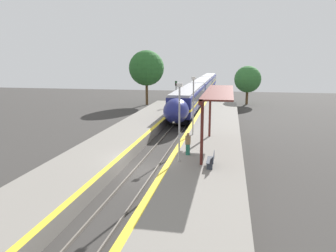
{
  "coord_description": "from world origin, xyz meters",
  "views": [
    {
      "loc": [
        5.61,
        -20.89,
        7.57
      ],
      "look_at": [
        0.56,
        5.72,
        2.08
      ],
      "focal_mm": 35.0,
      "sensor_mm": 36.0,
      "label": 1
    }
  ],
  "objects_px": {
    "train": "(201,88)",
    "railway_signal": "(176,93)",
    "platform_bench": "(212,159)",
    "person_waiting": "(188,144)",
    "lamppost_near": "(179,117)",
    "lamppost_mid": "(193,102)"
  },
  "relations": [
    {
      "from": "train",
      "to": "railway_signal",
      "type": "distance_m",
      "value": 16.84
    },
    {
      "from": "train",
      "to": "lamppost_near",
      "type": "height_order",
      "value": "lamppost_near"
    },
    {
      "from": "lamppost_near",
      "to": "railway_signal",
      "type": "bearing_deg",
      "value": 99.83
    },
    {
      "from": "train",
      "to": "lamppost_near",
      "type": "relative_size",
      "value": 12.49
    },
    {
      "from": "platform_bench",
      "to": "lamppost_near",
      "type": "height_order",
      "value": "lamppost_near"
    },
    {
      "from": "railway_signal",
      "to": "person_waiting",
      "type": "bearing_deg",
      "value": -78.75
    },
    {
      "from": "platform_bench",
      "to": "person_waiting",
      "type": "xyz_separation_m",
      "value": [
        -1.82,
        2.34,
        0.35
      ]
    },
    {
      "from": "train",
      "to": "person_waiting",
      "type": "height_order",
      "value": "train"
    },
    {
      "from": "railway_signal",
      "to": "lamppost_mid",
      "type": "distance_m",
      "value": 19.73
    },
    {
      "from": "lamppost_mid",
      "to": "lamppost_near",
      "type": "bearing_deg",
      "value": -90.0
    },
    {
      "from": "lamppost_mid",
      "to": "railway_signal",
      "type": "bearing_deg",
      "value": 103.84
    },
    {
      "from": "person_waiting",
      "to": "lamppost_mid",
      "type": "height_order",
      "value": "lamppost_mid"
    },
    {
      "from": "railway_signal",
      "to": "lamppost_near",
      "type": "relative_size",
      "value": 0.86
    },
    {
      "from": "lamppost_near",
      "to": "lamppost_mid",
      "type": "height_order",
      "value": "same"
    },
    {
      "from": "railway_signal",
      "to": "lamppost_near",
      "type": "height_order",
      "value": "lamppost_near"
    },
    {
      "from": "train",
      "to": "lamppost_near",
      "type": "bearing_deg",
      "value": -86.85
    },
    {
      "from": "railway_signal",
      "to": "lamppost_mid",
      "type": "height_order",
      "value": "lamppost_mid"
    },
    {
      "from": "person_waiting",
      "to": "lamppost_mid",
      "type": "bearing_deg",
      "value": 93.4
    },
    {
      "from": "railway_signal",
      "to": "lamppost_near",
      "type": "bearing_deg",
      "value": -80.17
    },
    {
      "from": "platform_bench",
      "to": "railway_signal",
      "type": "xyz_separation_m",
      "value": [
        -6.92,
        27.98,
        1.37
      ]
    },
    {
      "from": "person_waiting",
      "to": "lamppost_near",
      "type": "bearing_deg",
      "value": -103.91
    },
    {
      "from": "platform_bench",
      "to": "lamppost_mid",
      "type": "bearing_deg",
      "value": 104.01
    }
  ]
}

